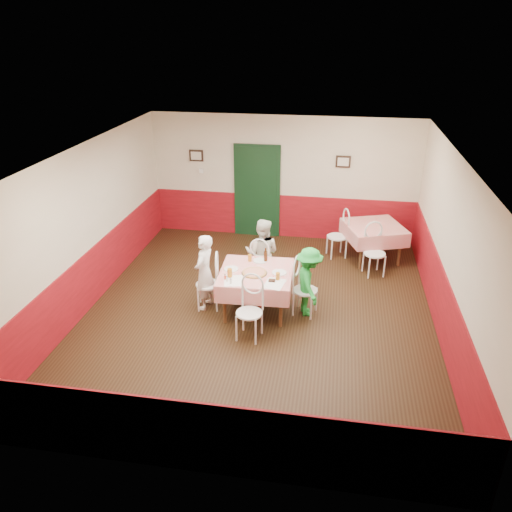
% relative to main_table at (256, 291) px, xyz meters
% --- Properties ---
extents(floor, '(7.00, 7.00, 0.00)m').
position_rel_main_table_xyz_m(floor, '(0.06, -0.06, -0.38)').
color(floor, black).
rests_on(floor, ground).
extents(ceiling, '(7.00, 7.00, 0.00)m').
position_rel_main_table_xyz_m(ceiling, '(0.06, -0.06, 2.42)').
color(ceiling, white).
rests_on(ceiling, back_wall).
extents(back_wall, '(6.00, 0.10, 2.80)m').
position_rel_main_table_xyz_m(back_wall, '(0.06, 3.44, 1.02)').
color(back_wall, beige).
rests_on(back_wall, ground).
extents(front_wall, '(6.00, 0.10, 2.80)m').
position_rel_main_table_xyz_m(front_wall, '(0.06, -3.56, 1.02)').
color(front_wall, beige).
rests_on(front_wall, ground).
extents(left_wall, '(0.10, 7.00, 2.80)m').
position_rel_main_table_xyz_m(left_wall, '(-2.94, -0.06, 1.02)').
color(left_wall, beige).
rests_on(left_wall, ground).
extents(right_wall, '(0.10, 7.00, 2.80)m').
position_rel_main_table_xyz_m(right_wall, '(3.06, -0.06, 1.02)').
color(right_wall, beige).
rests_on(right_wall, ground).
extents(wainscot_back, '(6.00, 0.03, 1.00)m').
position_rel_main_table_xyz_m(wainscot_back, '(0.06, 3.42, 0.12)').
color(wainscot_back, maroon).
rests_on(wainscot_back, ground).
extents(wainscot_front, '(6.00, 0.03, 1.00)m').
position_rel_main_table_xyz_m(wainscot_front, '(0.06, -3.55, 0.12)').
color(wainscot_front, maroon).
rests_on(wainscot_front, ground).
extents(wainscot_left, '(0.03, 7.00, 1.00)m').
position_rel_main_table_xyz_m(wainscot_left, '(-2.92, -0.06, 0.12)').
color(wainscot_left, maroon).
rests_on(wainscot_left, ground).
extents(wainscot_right, '(0.03, 7.00, 1.00)m').
position_rel_main_table_xyz_m(wainscot_right, '(3.05, -0.06, 0.12)').
color(wainscot_right, maroon).
rests_on(wainscot_right, ground).
extents(door, '(0.96, 0.06, 2.10)m').
position_rel_main_table_xyz_m(door, '(-0.54, 3.39, 0.68)').
color(door, black).
rests_on(door, ground).
extents(picture_left, '(0.32, 0.03, 0.26)m').
position_rel_main_table_xyz_m(picture_left, '(-1.94, 3.39, 1.48)').
color(picture_left, black).
rests_on(picture_left, back_wall).
extents(picture_right, '(0.32, 0.03, 0.26)m').
position_rel_main_table_xyz_m(picture_right, '(1.36, 3.39, 1.48)').
color(picture_right, black).
rests_on(picture_right, back_wall).
extents(thermostat, '(0.10, 0.03, 0.10)m').
position_rel_main_table_xyz_m(thermostat, '(-1.84, 3.39, 1.12)').
color(thermostat, white).
rests_on(thermostat, back_wall).
extents(main_table, '(1.27, 1.27, 0.77)m').
position_rel_main_table_xyz_m(main_table, '(0.00, 0.00, 0.00)').
color(main_table, red).
rests_on(main_table, ground).
extents(second_table, '(1.43, 1.43, 0.77)m').
position_rel_main_table_xyz_m(second_table, '(2.09, 2.49, 0.00)').
color(second_table, red).
rests_on(second_table, ground).
extents(chair_left, '(0.48, 0.48, 0.90)m').
position_rel_main_table_xyz_m(chair_left, '(-0.85, -0.03, 0.08)').
color(chair_left, white).
rests_on(chair_left, ground).
extents(chair_right, '(0.50, 0.50, 0.90)m').
position_rel_main_table_xyz_m(chair_right, '(0.85, 0.03, 0.08)').
color(chair_right, white).
rests_on(chair_right, ground).
extents(chair_far, '(0.45, 0.45, 0.90)m').
position_rel_main_table_xyz_m(chair_far, '(-0.03, 0.85, 0.08)').
color(chair_far, white).
rests_on(chair_far, ground).
extents(chair_near, '(0.48, 0.48, 0.90)m').
position_rel_main_table_xyz_m(chair_near, '(0.03, -0.85, 0.08)').
color(chair_near, white).
rests_on(chair_near, ground).
extents(chair_second_a, '(0.54, 0.54, 0.90)m').
position_rel_main_table_xyz_m(chair_second_a, '(1.34, 2.49, 0.08)').
color(chair_second_a, white).
rests_on(chair_second_a, ground).
extents(chair_second_b, '(0.54, 0.54, 0.90)m').
position_rel_main_table_xyz_m(chair_second_b, '(2.09, 1.74, 0.08)').
color(chair_second_b, white).
rests_on(chair_second_b, ground).
extents(pizza, '(0.42, 0.42, 0.03)m').
position_rel_main_table_xyz_m(pizza, '(-0.01, -0.08, 0.40)').
color(pizza, '#B74723').
rests_on(pizza, main_table).
extents(plate_left, '(0.26, 0.26, 0.01)m').
position_rel_main_table_xyz_m(plate_left, '(-0.44, 0.01, 0.39)').
color(plate_left, white).
rests_on(plate_left, main_table).
extents(plate_right, '(0.26, 0.26, 0.01)m').
position_rel_main_table_xyz_m(plate_right, '(0.40, 0.00, 0.39)').
color(plate_right, white).
rests_on(plate_right, main_table).
extents(plate_far, '(0.26, 0.26, 0.01)m').
position_rel_main_table_xyz_m(plate_far, '(0.01, 0.41, 0.39)').
color(plate_far, white).
rests_on(plate_far, main_table).
extents(glass_a, '(0.08, 0.08, 0.15)m').
position_rel_main_table_xyz_m(glass_a, '(-0.40, -0.27, 0.46)').
color(glass_a, '#BF7219').
rests_on(glass_a, main_table).
extents(glass_b, '(0.07, 0.07, 0.12)m').
position_rel_main_table_xyz_m(glass_b, '(0.40, -0.23, 0.45)').
color(glass_b, '#BF7219').
rests_on(glass_b, main_table).
extents(glass_c, '(0.07, 0.07, 0.12)m').
position_rel_main_table_xyz_m(glass_c, '(-0.17, 0.38, 0.45)').
color(glass_c, '#BF7219').
rests_on(glass_c, main_table).
extents(beer_bottle, '(0.07, 0.07, 0.23)m').
position_rel_main_table_xyz_m(beer_bottle, '(0.10, 0.41, 0.50)').
color(beer_bottle, '#381C0A').
rests_on(beer_bottle, main_table).
extents(shaker_a, '(0.04, 0.04, 0.09)m').
position_rel_main_table_xyz_m(shaker_a, '(-0.41, -0.43, 0.43)').
color(shaker_a, silver).
rests_on(shaker_a, main_table).
extents(shaker_b, '(0.04, 0.04, 0.09)m').
position_rel_main_table_xyz_m(shaker_b, '(-0.33, -0.50, 0.43)').
color(shaker_b, silver).
rests_on(shaker_b, main_table).
extents(shaker_c, '(0.04, 0.04, 0.09)m').
position_rel_main_table_xyz_m(shaker_c, '(-0.45, -0.36, 0.43)').
color(shaker_c, '#B23319').
rests_on(shaker_c, main_table).
extents(menu_left, '(0.37, 0.45, 0.00)m').
position_rel_main_table_xyz_m(menu_left, '(-0.31, -0.39, 0.39)').
color(menu_left, white).
rests_on(menu_left, main_table).
extents(menu_right, '(0.36, 0.45, 0.00)m').
position_rel_main_table_xyz_m(menu_right, '(0.37, -0.39, 0.39)').
color(menu_right, white).
rests_on(menu_right, main_table).
extents(wallet, '(0.11, 0.09, 0.02)m').
position_rel_main_table_xyz_m(wallet, '(0.31, -0.30, 0.40)').
color(wallet, black).
rests_on(wallet, main_table).
extents(diner_left, '(0.42, 0.56, 1.37)m').
position_rel_main_table_xyz_m(diner_left, '(-0.90, -0.03, 0.31)').
color(diner_left, gray).
rests_on(diner_left, ground).
extents(diner_far, '(0.70, 0.57, 1.36)m').
position_rel_main_table_xyz_m(diner_far, '(-0.03, 0.90, 0.31)').
color(diner_far, gray).
rests_on(diner_far, ground).
extents(diner_right, '(0.67, 0.89, 1.23)m').
position_rel_main_table_xyz_m(diner_right, '(0.90, 0.03, 0.24)').
color(diner_right, gray).
rests_on(diner_right, ground).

